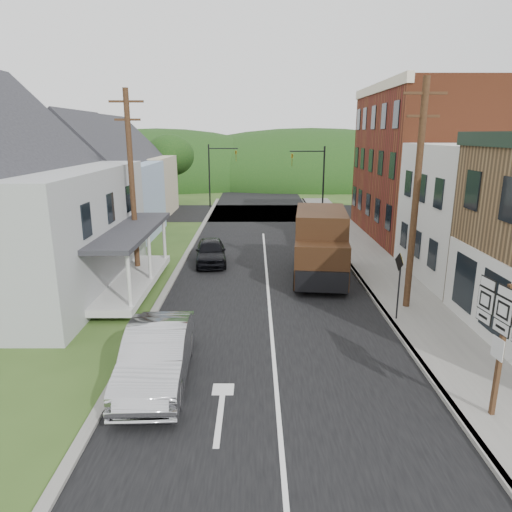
{
  "coord_description": "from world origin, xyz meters",
  "views": [
    {
      "loc": [
        -0.6,
        -14.0,
        6.99
      ],
      "look_at": [
        -0.56,
        3.76,
        2.2
      ],
      "focal_mm": 32.0,
      "sensor_mm": 36.0,
      "label": 1
    }
  ],
  "objects_px": {
    "warning_sign": "(399,277)",
    "dark_sedan": "(211,252)",
    "route_sign_cluster": "(502,333)",
    "silver_sedan": "(157,355)",
    "delivery_van": "(320,245)"
  },
  "relations": [
    {
      "from": "warning_sign",
      "to": "dark_sedan",
      "type": "bearing_deg",
      "value": 126.65
    },
    {
      "from": "dark_sedan",
      "to": "route_sign_cluster",
      "type": "relative_size",
      "value": 1.17
    },
    {
      "from": "silver_sedan",
      "to": "warning_sign",
      "type": "relative_size",
      "value": 1.92
    },
    {
      "from": "route_sign_cluster",
      "to": "warning_sign",
      "type": "xyz_separation_m",
      "value": [
        -0.53,
        6.15,
        -0.57
      ]
    },
    {
      "from": "dark_sedan",
      "to": "warning_sign",
      "type": "height_order",
      "value": "warning_sign"
    },
    {
      "from": "delivery_van",
      "to": "route_sign_cluster",
      "type": "bearing_deg",
      "value": -70.6
    },
    {
      "from": "dark_sedan",
      "to": "delivery_van",
      "type": "distance_m",
      "value": 6.31
    },
    {
      "from": "silver_sedan",
      "to": "delivery_van",
      "type": "bearing_deg",
      "value": 55.98
    },
    {
      "from": "delivery_van",
      "to": "warning_sign",
      "type": "distance_m",
      "value": 5.95
    },
    {
      "from": "warning_sign",
      "to": "silver_sedan",
      "type": "bearing_deg",
      "value": -159.63
    },
    {
      "from": "silver_sedan",
      "to": "route_sign_cluster",
      "type": "relative_size",
      "value": 1.45
    },
    {
      "from": "delivery_van",
      "to": "route_sign_cluster",
      "type": "relative_size",
      "value": 1.8
    },
    {
      "from": "dark_sedan",
      "to": "warning_sign",
      "type": "distance_m",
      "value": 11.35
    },
    {
      "from": "silver_sedan",
      "to": "dark_sedan",
      "type": "bearing_deg",
      "value": 85.84
    },
    {
      "from": "dark_sedan",
      "to": "route_sign_cluster",
      "type": "height_order",
      "value": "route_sign_cluster"
    }
  ]
}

